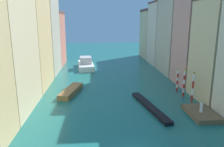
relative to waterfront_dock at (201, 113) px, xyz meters
The scene contains 18 objects.
ground_plane 18.97m from the waterfront_dock, 121.07° to the left, with size 154.00×154.00×0.00m, color #1E6B66.
building_left_1 26.39m from the waterfront_dock, behind, with size 6.40×10.82×18.58m.
building_left_2 29.66m from the waterfront_dock, 149.85° to the left, with size 6.40×10.50×17.83m.
building_left_3 35.98m from the waterfront_dock, 134.45° to the left, with size 6.40×10.50×16.89m.
building_left_4 43.39m from the waterfront_dock, 124.91° to the left, with size 6.40×9.76×13.80m.
building_right_1 10.34m from the waterfront_dock, 47.95° to the left, with size 6.40×7.80×14.99m.
building_right_2 17.36m from the waterfront_dock, 70.19° to the left, with size 6.40×7.87×19.20m.
building_right_3 26.15m from the waterfront_dock, 78.08° to the left, with size 6.40×11.00×21.12m.
building_right_4 35.15m from the waterfront_dock, 81.67° to the left, with size 6.40×9.27×16.32m.
building_right_5 45.01m from the waterfront_dock, 83.58° to the left, with size 6.40×10.85×14.89m.
waterfront_dock is the anchor object (origin of this frame).
person_on_dock 1.01m from the waterfront_dock, 122.58° to the right, with size 0.36×0.36×1.45m.
mooring_pole_0 5.12m from the waterfront_dock, 79.89° to the left, with size 0.32×0.32×4.50m.
mooring_pole_1 7.40m from the waterfront_dock, 85.65° to the left, with size 0.33×0.33×4.37m.
mooring_pole_2 10.04m from the waterfront_dock, 86.81° to the left, with size 0.32×0.32×3.89m.
vaporetto_white 33.15m from the waterfront_dock, 117.72° to the left, with size 4.45×10.11×2.85m.
gondola_black 6.47m from the waterfront_dock, 154.46° to the left, with size 2.98×10.95×0.48m.
motorboat_0 19.71m from the waterfront_dock, 150.01° to the left, with size 3.40×7.59×0.85m.
Camera 1 is at (-3.25, -16.54, 11.60)m, focal length 35.58 mm.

